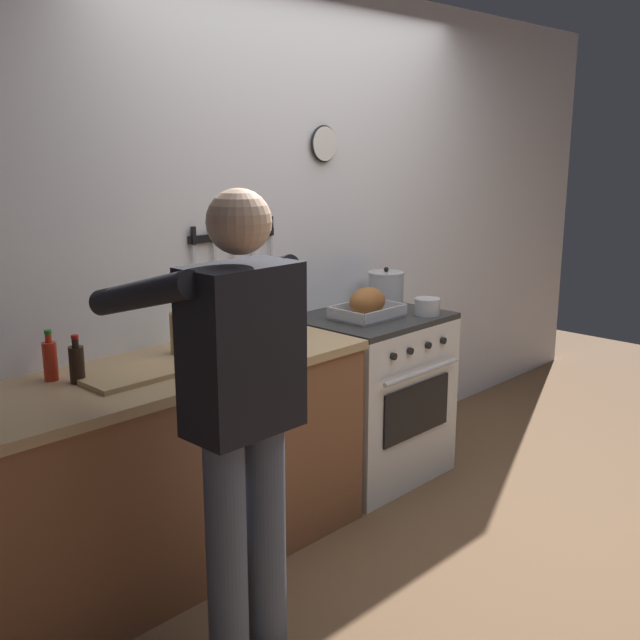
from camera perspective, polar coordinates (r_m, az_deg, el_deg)
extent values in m
plane|color=brown|center=(3.65, 13.77, -16.63)|extent=(8.00, 8.00, 0.00)
cube|color=silver|center=(4.04, -1.99, 6.19)|extent=(6.00, 0.10, 2.60)
cube|color=black|center=(3.67, -6.59, 6.34)|extent=(0.52, 0.02, 0.04)
cube|color=silver|center=(3.53, -9.43, 4.43)|extent=(0.02, 0.00, 0.15)
cube|color=black|center=(3.52, -9.50, 6.28)|extent=(0.02, 0.02, 0.08)
cube|color=silver|center=(3.61, -7.91, 4.53)|extent=(0.02, 0.00, 0.16)
cube|color=black|center=(3.59, -7.97, 6.58)|extent=(0.02, 0.02, 0.10)
cube|color=silver|center=(3.68, -6.44, 4.79)|extent=(0.02, 0.00, 0.16)
cube|color=black|center=(3.66, -6.50, 6.72)|extent=(0.02, 0.02, 0.09)
cube|color=silver|center=(3.75, -5.04, 5.22)|extent=(0.02, 0.00, 0.13)
cube|color=black|center=(3.74, -5.08, 6.95)|extent=(0.02, 0.02, 0.10)
cube|color=silver|center=(3.84, -3.69, 4.90)|extent=(0.01, 0.00, 0.20)
cube|color=black|center=(3.82, -3.72, 7.08)|extent=(0.02, 0.02, 0.10)
cylinder|color=white|center=(4.07, 0.29, 13.12)|extent=(0.18, 0.02, 0.18)
torus|color=black|center=(4.07, 0.29, 13.12)|extent=(0.19, 0.02, 0.19)
cube|color=brown|center=(3.28, -12.83, -11.77)|extent=(2.00, 0.62, 0.86)
cube|color=tan|center=(3.11, -13.26, -4.24)|extent=(2.03, 0.65, 0.04)
cube|color=white|center=(4.15, 3.78, -5.91)|extent=(0.76, 0.62, 0.87)
cube|color=black|center=(3.96, 7.30, -6.71)|extent=(0.53, 0.01, 0.28)
cube|color=#2D2D2D|center=(4.03, 3.88, 0.15)|extent=(0.76, 0.62, 0.03)
cylinder|color=black|center=(3.70, 5.56, -2.75)|extent=(0.04, 0.02, 0.04)
cylinder|color=black|center=(3.80, 6.81, -2.34)|extent=(0.04, 0.02, 0.04)
cylinder|color=black|center=(3.92, 8.15, -1.90)|extent=(0.04, 0.02, 0.04)
cylinder|color=black|center=(4.03, 9.26, -1.54)|extent=(0.04, 0.02, 0.04)
cylinder|color=silver|center=(3.88, 7.73, -3.89)|extent=(0.61, 0.02, 0.02)
cylinder|color=#4C566B|center=(2.71, -7.04, -17.23)|extent=(0.14, 0.14, 0.86)
cylinder|color=#4C566B|center=(2.81, -4.07, -15.96)|extent=(0.14, 0.14, 0.86)
cube|color=black|center=(2.48, -5.89, -2.21)|extent=(0.38, 0.22, 0.56)
sphere|color=tan|center=(2.40, -6.12, 7.37)|extent=(0.21, 0.21, 0.21)
cylinder|color=black|center=(2.51, -13.26, 1.91)|extent=(0.09, 0.55, 0.22)
cylinder|color=black|center=(2.75, -5.92, 3.19)|extent=(0.09, 0.55, 0.22)
cube|color=#B7B7BC|center=(3.96, 3.57, 0.24)|extent=(0.34, 0.25, 0.01)
cube|color=#B7B7BC|center=(3.88, 4.98, 0.44)|extent=(0.34, 0.01, 0.05)
cube|color=#B7B7BC|center=(4.03, 2.23, 0.99)|extent=(0.34, 0.01, 0.05)
cube|color=#B7B7BC|center=(3.83, 1.93, 0.32)|extent=(0.01, 0.25, 0.05)
cube|color=#B7B7BC|center=(4.08, 5.13, 1.09)|extent=(0.01, 0.25, 0.05)
ellipsoid|color=#935628|center=(3.94, 3.59, 1.39)|extent=(0.22, 0.16, 0.15)
cylinder|color=#B7B7BC|center=(4.30, 4.98, 2.34)|extent=(0.20, 0.20, 0.17)
cylinder|color=#B2B2B7|center=(4.28, 5.00, 3.55)|extent=(0.20, 0.20, 0.01)
sphere|color=black|center=(4.28, 5.01, 3.81)|extent=(0.03, 0.03, 0.03)
cylinder|color=#B7B7BC|center=(4.06, 8.08, 1.02)|extent=(0.14, 0.14, 0.09)
cube|color=tan|center=(3.04, -14.15, -4.13)|extent=(0.36, 0.24, 0.02)
cylinder|color=black|center=(3.03, -17.83, -3.23)|extent=(0.06, 0.06, 0.14)
cylinder|color=black|center=(3.01, -17.95, -1.64)|extent=(0.03, 0.03, 0.03)
cylinder|color=#B21919|center=(3.00, -17.98, -1.22)|extent=(0.03, 0.03, 0.01)
cylinder|color=red|center=(3.09, -19.64, -2.95)|extent=(0.05, 0.05, 0.15)
cylinder|color=red|center=(3.07, -19.77, -1.29)|extent=(0.02, 0.02, 0.03)
cylinder|color=#197219|center=(3.06, -19.81, -0.86)|extent=(0.03, 0.03, 0.01)
cylinder|color=#997F4C|center=(3.33, -10.67, -0.99)|extent=(0.07, 0.07, 0.18)
cylinder|color=#997F4C|center=(3.30, -10.75, 0.88)|extent=(0.03, 0.03, 0.04)
cylinder|color=black|center=(3.30, -10.77, 1.33)|extent=(0.03, 0.03, 0.01)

